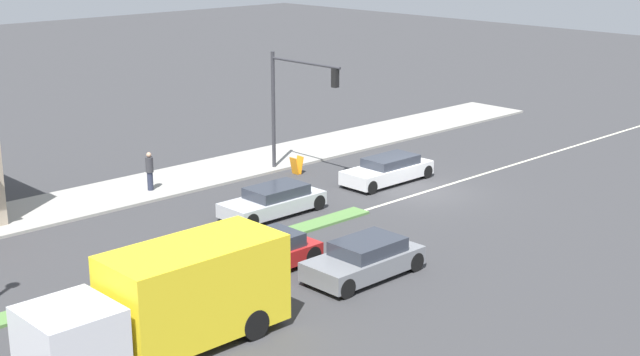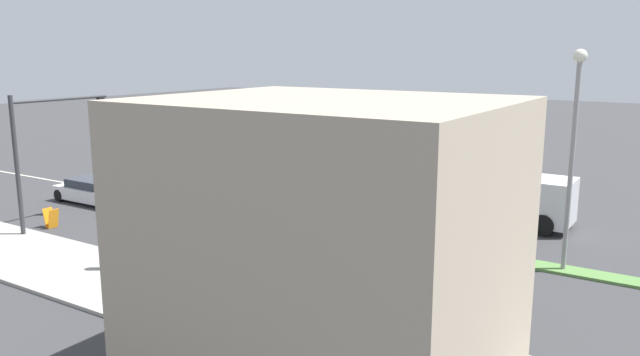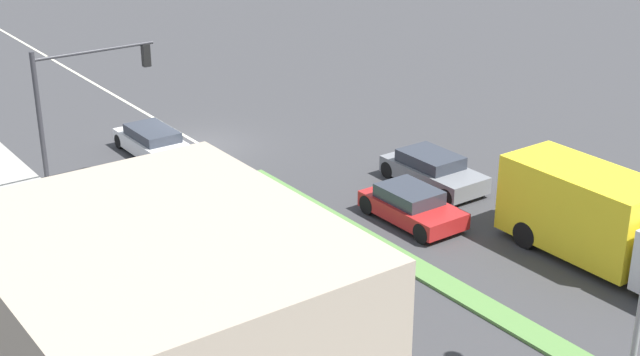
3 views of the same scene
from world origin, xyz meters
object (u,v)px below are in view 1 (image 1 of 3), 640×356
pedestrian (150,170)px  delivery_truck (168,301)px  traffic_signal_main (293,94)px  suv_grey (364,259)px  van_white (388,170)px  hatchback_red (266,253)px  warning_aframe_sign (297,165)px  sedan_silver (274,201)px

pedestrian → delivery_truck: (-13.30, 8.04, 0.44)m
traffic_signal_main → suv_grey: bearing=148.6°
van_white → pedestrian: bearing=55.5°
van_white → traffic_signal_main: bearing=30.3°
pedestrian → van_white: size_ratio=0.38×
pedestrian → hatchback_red: 10.73m
pedestrian → suv_grey: size_ratio=0.41×
traffic_signal_main → pedestrian: 7.49m
delivery_truck → traffic_signal_main: bearing=-52.7°
warning_aframe_sign → sedan_silver: bearing=129.2°
suv_grey → van_white: bearing=-51.6°
hatchback_red → van_white: (4.40, -11.04, -0.02)m
warning_aframe_sign → hatchback_red: bearing=133.0°
warning_aframe_sign → delivery_truck: (-11.13, 14.79, 1.04)m
pedestrian → traffic_signal_main: bearing=-108.3°
pedestrian → warning_aframe_sign: (-2.17, -6.75, -0.60)m
suv_grey → hatchback_red: size_ratio=1.11×
suv_grey → sedan_silver: (7.20, -2.16, -0.04)m
warning_aframe_sign → hatchback_red: size_ratio=0.22×
traffic_signal_main → delivery_truck: bearing=127.3°
pedestrian → delivery_truck: bearing=148.9°
warning_aframe_sign → van_white: 4.46m
suv_grey → delivery_truck: bearing=90.0°
traffic_signal_main → warning_aframe_sign: size_ratio=6.69×
pedestrian → hatchback_red: size_ratio=0.45×
sedan_silver → suv_grey: bearing=163.3°
warning_aframe_sign → van_white: bearing=-151.8°
delivery_truck → suv_grey: delivery_truck is taller
sedan_silver → traffic_signal_main: bearing=-49.7°
pedestrian → van_white: (-6.10, -8.86, -0.44)m
traffic_signal_main → hatchback_red: size_ratio=1.47×
hatchback_red → traffic_signal_main: bearing=-46.4°
suv_grey → sedan_silver: 7.52m
delivery_truck → suv_grey: size_ratio=1.78×
sedan_silver → hatchback_red: hatchback_red is taller
hatchback_red → van_white: hatchback_red is taller
hatchback_red → pedestrian: bearing=-11.7°
sedan_silver → hatchback_red: (-4.40, 4.12, 0.02)m
traffic_signal_main → suv_grey: 13.44m
warning_aframe_sign → suv_grey: 13.13m
delivery_truck → sedan_silver: 12.33m
delivery_truck → van_white: (7.20, -16.90, -0.88)m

